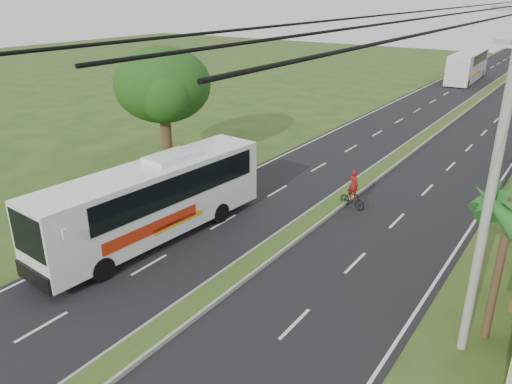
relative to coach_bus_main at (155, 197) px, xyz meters
The scene contains 11 objects.
ground 5.73m from the coach_bus_main, 21.69° to the right, with size 180.00×180.00×0.00m, color #2F491B.
road_asphalt 18.81m from the coach_bus_main, 74.62° to the left, with size 14.00×160.00×0.02m, color black.
median_strip 18.80m from the coach_bus_main, 74.62° to the left, with size 1.20×160.00×0.18m.
lane_edge_left 18.23m from the coach_bus_main, 95.51° to the left, with size 0.12×160.00×0.01m, color silver.
lane_edge_right 21.57m from the coach_bus_main, 57.11° to the left, with size 0.12×160.00×0.01m, color silver.
palm_verge_a 14.25m from the coach_bus_main, ahead, with size 2.40×2.40×5.45m.
shade_tree 11.16m from the coach_bus_main, 131.64° to the left, with size 6.30×6.00×7.54m.
utility_pole_a 13.93m from the coach_bus_main, ahead, with size 1.60×0.28×11.00m.
coach_bus_main is the anchor object (origin of this frame).
coach_bus_far 53.08m from the coach_bus_main, 88.78° to the left, with size 3.10×12.26×3.54m.
motorcyclist 10.25m from the coach_bus_main, 54.28° to the left, with size 1.61×0.78×2.11m.
Camera 1 is at (10.40, -12.38, 10.61)m, focal length 35.00 mm.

